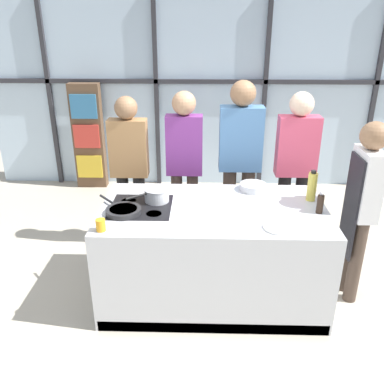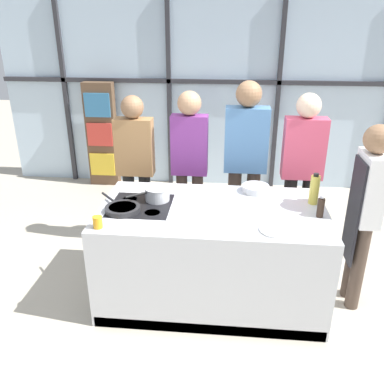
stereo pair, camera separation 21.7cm
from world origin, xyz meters
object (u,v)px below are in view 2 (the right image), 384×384
(saucepan, at_px, (157,193))
(pepper_grinder, at_px, (321,207))
(spectator_far_right, at_px, (302,165))
(chef, at_px, (365,206))
(white_plate, at_px, (275,230))
(mixing_bowl, at_px, (256,188))
(spectator_far_left, at_px, (135,162))
(spectator_center_left, at_px, (190,160))
(oil_bottle, at_px, (314,189))
(spectator_center_right, at_px, (245,157))
(juice_glass_near, at_px, (98,222))
(frying_pan, at_px, (122,208))

(saucepan, bearing_deg, pepper_grinder, -8.05)
(spectator_far_right, relative_size, saucepan, 4.85)
(chef, height_order, white_plate, chef)
(white_plate, xyz_separation_m, mixing_bowl, (-0.11, 0.74, 0.03))
(white_plate, relative_size, pepper_grinder, 1.27)
(spectator_far_left, bearing_deg, spectator_center_left, -180.00)
(saucepan, distance_m, oil_bottle, 1.36)
(saucepan, distance_m, mixing_bowl, 0.91)
(spectator_far_left, xyz_separation_m, white_plate, (1.35, -1.24, -0.07))
(spectator_center_right, bearing_deg, chef, 138.20)
(spectator_far_left, bearing_deg, spectator_center_right, -180.00)
(spectator_center_left, xyz_separation_m, juice_glass_near, (-0.57, -1.31, -0.08))
(mixing_bowl, bearing_deg, chef, -22.72)
(spectator_far_left, height_order, pepper_grinder, spectator_far_left)
(spectator_far_left, xyz_separation_m, spectator_center_right, (1.15, 0.00, 0.09))
(spectator_far_left, xyz_separation_m, pepper_grinder, (1.73, -0.96, 0.01))
(spectator_center_left, xyz_separation_m, pepper_grinder, (1.16, -0.96, -0.04))
(mixing_bowl, bearing_deg, saucepan, -162.65)
(spectator_far_right, bearing_deg, saucepan, 29.39)
(pepper_grinder, bearing_deg, spectator_far_right, 90.35)
(spectator_center_right, height_order, juice_glass_near, spectator_center_right)
(spectator_far_left, distance_m, white_plate, 1.84)
(mixing_bowl, bearing_deg, white_plate, -81.25)
(chef, height_order, spectator_center_right, spectator_center_right)
(spectator_far_right, bearing_deg, mixing_bowl, 45.35)
(white_plate, relative_size, mixing_bowl, 0.97)
(spectator_far_left, xyz_separation_m, spectator_center_left, (0.58, 0.00, 0.05))
(saucepan, bearing_deg, chef, -3.01)
(spectator_far_left, bearing_deg, frying_pan, 96.48)
(spectator_far_right, bearing_deg, spectator_center_left, 0.00)
(spectator_far_left, distance_m, pepper_grinder, 1.98)
(chef, height_order, frying_pan, chef)
(spectator_far_right, distance_m, oil_bottle, 0.70)
(spectator_center_left, bearing_deg, oil_bottle, 148.51)
(spectator_center_left, bearing_deg, spectator_far_left, 0.00)
(spectator_far_right, height_order, pepper_grinder, spectator_far_right)
(spectator_center_right, bearing_deg, mixing_bowl, 100.18)
(spectator_center_right, bearing_deg, oil_bottle, 129.12)
(spectator_far_left, bearing_deg, juice_glass_near, 90.18)
(spectator_center_right, bearing_deg, spectator_far_right, 180.00)
(spectator_center_left, relative_size, juice_glass_near, 18.21)
(chef, distance_m, juice_glass_near, 2.15)
(spectator_center_right, distance_m, juice_glass_near, 1.75)
(frying_pan, bearing_deg, spectator_center_left, 65.43)
(spectator_center_left, xyz_separation_m, saucepan, (-0.21, -0.77, -0.06))
(spectator_far_left, relative_size, juice_glass_near, 17.66)
(pepper_grinder, bearing_deg, frying_pan, -178.24)
(pepper_grinder, distance_m, juice_glass_near, 1.76)
(spectator_far_right, bearing_deg, chef, 114.09)
(chef, distance_m, spectator_center_left, 1.76)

